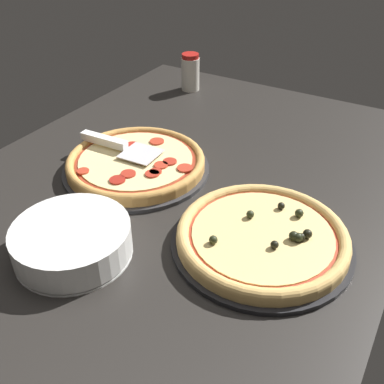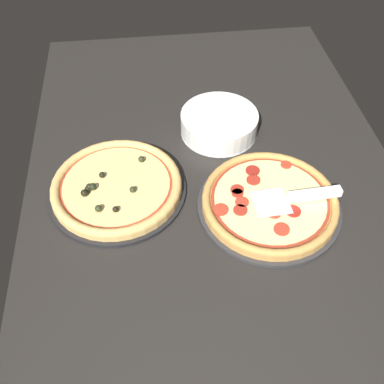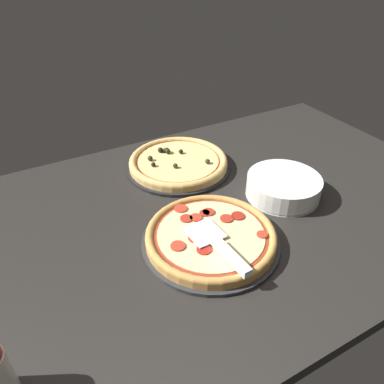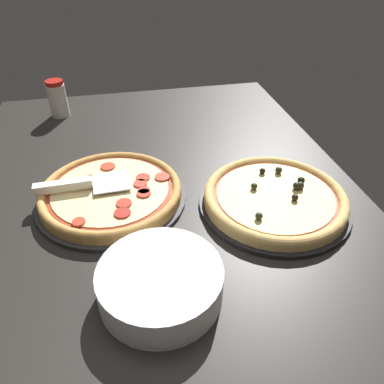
{
  "view_description": "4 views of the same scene",
  "coord_description": "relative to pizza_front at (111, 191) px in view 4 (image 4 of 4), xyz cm",
  "views": [
    {
      "loc": [
        63.25,
        47.14,
        57.95
      ],
      "look_at": [
        -5.02,
        6.75,
        3.0
      ],
      "focal_mm": 42.0,
      "sensor_mm": 36.0,
      "label": 1
    },
    {
      "loc": [
        -78.72,
        15.78,
        85.14
      ],
      "look_at": [
        -5.02,
        6.75,
        3.0
      ],
      "focal_mm": 42.0,
      "sensor_mm": 36.0,
      "label": 2
    },
    {
      "loc": [
        -48.5,
        -71.88,
        65.87
      ],
      "look_at": [
        -5.02,
        6.75,
        3.0
      ],
      "focal_mm": 35.0,
      "sensor_mm": 36.0,
      "label": 3
    },
    {
      "loc": [
        63.44,
        -7.52,
        54.76
      ],
      "look_at": [
        -5.02,
        6.75,
        3.0
      ],
      "focal_mm": 35.0,
      "sensor_mm": 36.0,
      "label": 4
    }
  ],
  "objects": [
    {
      "name": "pizza_front",
      "position": [
        0.0,
        0.0,
        0.0
      ],
      "size": [
        33.28,
        33.28,
        2.91
      ],
      "color": "#C68E47",
      "rests_on": "pizza_pan_front"
    },
    {
      "name": "ground_plane",
      "position": [
        9.83,
        11.77,
        -4.31
      ],
      "size": [
        154.84,
        98.07,
        3.6
      ],
      "primitive_type": "cube",
      "color": "black"
    },
    {
      "name": "pizza_pan_front",
      "position": [
        -0.0,
        -0.03,
        -2.01
      ],
      "size": [
        35.4,
        35.4,
        1.0
      ],
      "primitive_type": "cylinder",
      "color": "#2D2D30",
      "rests_on": "ground_plane"
    },
    {
      "name": "pizza_back",
      "position": [
        9.61,
        37.12,
        -0.14
      ],
      "size": [
        32.97,
        32.97,
        3.87
      ],
      "color": "#DBAD60",
      "rests_on": "pizza_pan_back"
    },
    {
      "name": "parmesan_shaker",
      "position": [
        -51.34,
        -15.32,
        3.43
      ],
      "size": [
        6.03,
        6.03,
        12.08
      ],
      "color": "silver",
      "rests_on": "ground_plane"
    },
    {
      "name": "serving_spatula",
      "position": [
        -1.28,
        -8.0,
        2.2
      ],
      "size": [
        8.75,
        21.89,
        2.0
      ],
      "color": "silver",
      "rests_on": "pizza_front"
    },
    {
      "name": "pizza_pan_back",
      "position": [
        9.63,
        37.09,
        -2.01
      ],
      "size": [
        35.07,
        35.07,
        1.0
      ],
      "primitive_type": "cylinder",
      "color": "black",
      "rests_on": "ground_plane"
    },
    {
      "name": "plate_stack",
      "position": [
        30.01,
        7.62,
        0.64
      ],
      "size": [
        22.02,
        22.02,
        6.3
      ],
      "color": "white",
      "rests_on": "ground_plane"
    }
  ]
}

